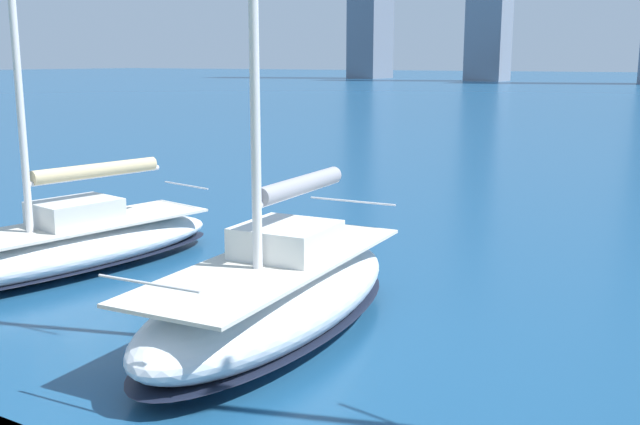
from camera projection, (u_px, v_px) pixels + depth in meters
name	position (u px, v px, depth m)	size (l,w,h in m)	color
sailboat_grey	(275.00, 293.00, 13.00)	(3.15, 7.40, 9.61)	silver
sailboat_tan	(59.00, 244.00, 16.90)	(3.72, 8.55, 11.74)	silver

